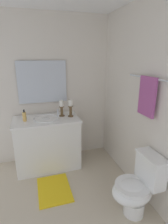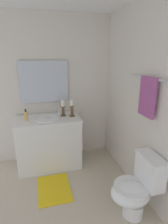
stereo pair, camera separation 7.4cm
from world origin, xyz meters
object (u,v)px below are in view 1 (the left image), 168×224
object	(u,v)px
vanity_cabinet	(48,143)
towel_near_vanity	(147,97)
towel_bar	(150,78)
mirror	(42,82)
toilet	(137,187)
candle_holder_short	(62,108)
soap_bottle	(24,116)
candle_holder_tall	(71,108)
bath_mat	(54,189)
sink_basin	(46,121)

from	to	relation	value
vanity_cabinet	towel_near_vanity	xyz separation A→B (m)	(1.01, 1.07, 0.92)
towel_bar	towel_near_vanity	world-z (taller)	towel_near_vanity
mirror	toilet	distance (m)	2.06
candle_holder_short	soap_bottle	bearing A→B (deg)	-82.60
vanity_cabinet	mirror	xyz separation A→B (m)	(-0.28, 0.00, 0.96)
mirror	soap_bottle	bearing A→B (deg)	-47.11
soap_bottle	toilet	distance (m)	1.82
vanity_cabinet	toilet	distance (m)	1.55
toilet	towel_bar	size ratio (longest dim) A/B	0.89
toilet	towel_near_vanity	size ratio (longest dim) A/B	1.66
mirror	vanity_cabinet	bearing A→B (deg)	-0.01
candle_holder_tall	bath_mat	xyz separation A→B (m)	(0.63, -0.40, -0.98)
towel_near_vanity	bath_mat	xyz separation A→B (m)	(-0.39, -1.07, -1.34)
candle_holder_short	soap_bottle	size ratio (longest dim) A/B	1.46
candle_holder_tall	bath_mat	bearing A→B (deg)	-32.40
vanity_cabinet	towel_near_vanity	world-z (taller)	towel_near_vanity
mirror	towel_near_vanity	xyz separation A→B (m)	(1.29, 1.07, -0.04)
vanity_cabinet	toilet	xyz separation A→B (m)	(1.29, 0.87, -0.06)
vanity_cabinet	towel_near_vanity	distance (m)	1.74
vanity_cabinet	towel_bar	xyz separation A→B (m)	(1.01, 1.09, 1.13)
vanity_cabinet	soap_bottle	distance (m)	0.59
candle_holder_tall	candle_holder_short	bearing A→B (deg)	-112.55
mirror	bath_mat	size ratio (longest dim) A/B	1.30
vanity_cabinet	mirror	bearing A→B (deg)	179.99
mirror	towel_bar	bearing A→B (deg)	40.09
vanity_cabinet	bath_mat	world-z (taller)	vanity_cabinet
soap_bottle	toilet	size ratio (longest dim) A/B	0.24
candle_holder_short	soap_bottle	distance (m)	0.59
vanity_cabinet	bath_mat	bearing A→B (deg)	0.00
soap_bottle	bath_mat	distance (m)	1.14
mirror	towel_bar	xyz separation A→B (m)	(1.29, 1.09, 0.17)
soap_bottle	bath_mat	world-z (taller)	soap_bottle
sink_basin	towel_near_vanity	xyz separation A→B (m)	(1.01, 1.07, 0.54)
candle_holder_short	towel_bar	size ratio (longest dim) A/B	0.31
sink_basin	vanity_cabinet	bearing A→B (deg)	-90.00
vanity_cabinet	sink_basin	bearing A→B (deg)	90.00
vanity_cabinet	candle_holder_short	world-z (taller)	candle_holder_short
candle_holder_tall	mirror	bearing A→B (deg)	-124.93
mirror	soap_bottle	world-z (taller)	mirror
vanity_cabinet	candle_holder_tall	bearing A→B (deg)	90.31
toilet	bath_mat	size ratio (longest dim) A/B	1.25
vanity_cabinet	towel_bar	size ratio (longest dim) A/B	1.23
vanity_cabinet	towel_bar	bearing A→B (deg)	47.05
sink_basin	towel_bar	xyz separation A→B (m)	(1.01, 1.09, 0.75)
sink_basin	towel_near_vanity	world-z (taller)	towel_near_vanity
candle_holder_tall	towel_near_vanity	bearing A→B (deg)	33.54
towel_near_vanity	candle_holder_short	bearing A→B (deg)	-142.96
candle_holder_short	bath_mat	xyz separation A→B (m)	(0.68, -0.26, -0.97)
mirror	candle_holder_short	world-z (taller)	mirror
candle_holder_tall	candle_holder_short	xyz separation A→B (m)	(-0.06, -0.14, -0.00)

